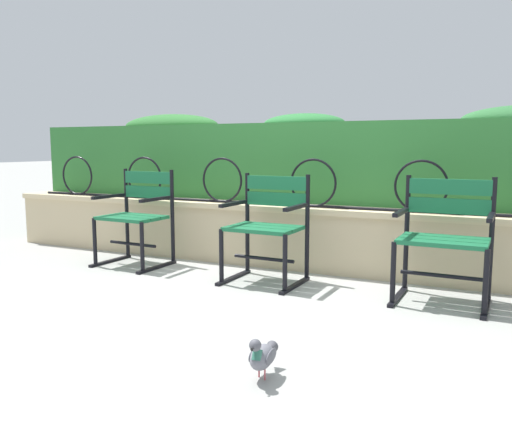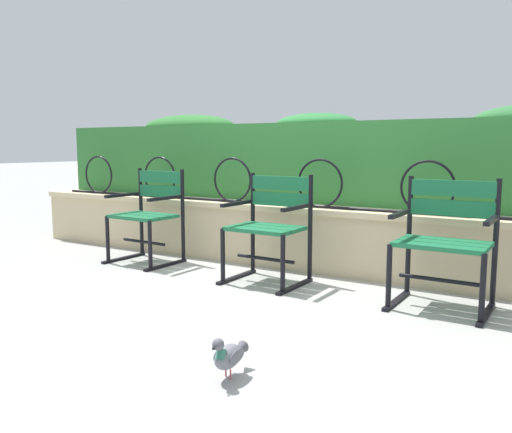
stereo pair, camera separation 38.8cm
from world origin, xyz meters
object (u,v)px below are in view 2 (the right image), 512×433
at_px(park_chair_centre, 270,224).
at_px(park_chair_right, 445,238).
at_px(park_chair_left, 149,213).
at_px(pigeon_near_chairs, 228,355).

xyz_separation_m(park_chair_centre, park_chair_right, (1.34, 0.02, 0.01)).
relative_size(park_chair_left, park_chair_right, 1.00).
relative_size(park_chair_left, park_chair_centre, 1.01).
xyz_separation_m(park_chair_left, park_chair_right, (2.67, -0.03, 0.00)).
relative_size(park_chair_centre, pigeon_near_chairs, 2.95).
height_order(park_chair_left, park_chair_right, park_chair_right).
distance_m(park_chair_left, park_chair_centre, 1.34).
xyz_separation_m(park_chair_right, pigeon_near_chairs, (-0.61, -1.68, -0.36)).
height_order(park_chair_centre, pigeon_near_chairs, park_chair_centre).
distance_m(park_chair_right, pigeon_near_chairs, 1.82).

